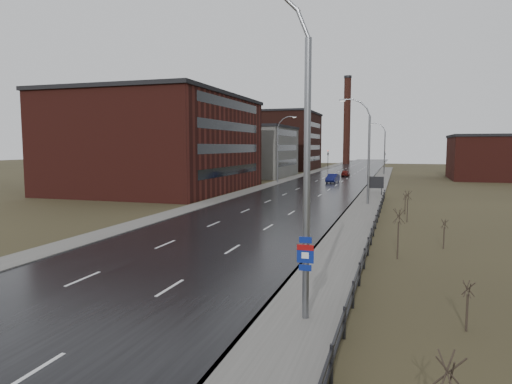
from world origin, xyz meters
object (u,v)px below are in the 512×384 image
Objects in this scene: car_near at (333,178)px; car_far at (345,173)px; billboard at (375,183)px; streetlight_main at (298,154)px.

car_near reaches higher than car_far.
car_near is (-8.11, 20.02, -0.95)m from billboard.
billboard is 21.62m from car_near.
car_far is (-7.23, 80.83, -5.39)m from streetlight_main.
billboard is at bearing 101.08° from car_far.
streetlight_main is at bearing -90.83° from billboard.
streetlight_main is at bearing -78.63° from car_near.
billboard reaches higher than car_near.
streetlight_main reaches higher than car_near.
car_near is 17.42m from car_far.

